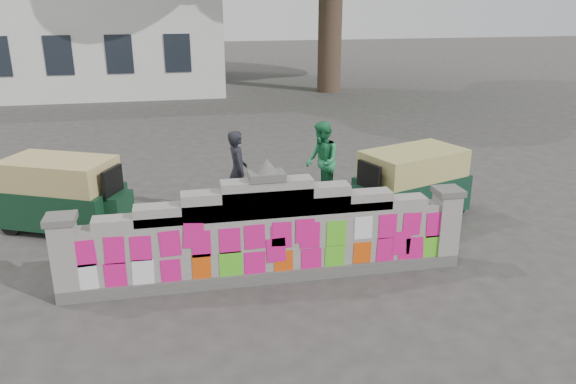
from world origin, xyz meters
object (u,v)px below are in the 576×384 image
Objects in this scene: pedestrian at (322,162)px; rickshaw_left at (64,194)px; cyclist_rider at (238,183)px; rickshaw_right at (410,183)px; cyclist_bike at (239,199)px.

pedestrian is 0.68× the size of rickshaw_left.
pedestrian is at bearing -70.01° from cyclist_rider.
rickshaw_left is (-5.27, -0.63, -0.15)m from pedestrian.
cyclist_rider is 0.62× the size of rickshaw_right.
pedestrian reaches higher than rickshaw_right.
rickshaw_left is (-3.32, 0.25, 0.26)m from cyclist_bike.
rickshaw_right is at bearing 47.53° from pedestrian.
rickshaw_right is (1.47, -1.39, -0.15)m from pedestrian.
rickshaw_right is at bearing -102.72° from cyclist_rider.
rickshaw_right is (3.42, -0.50, -0.07)m from cyclist_rider.
cyclist_bike is 1.12× the size of cyclist_rider.
rickshaw_left is at bearing 81.34° from cyclist_rider.
rickshaw_left is at bearing 81.34° from cyclist_bike.
cyclist_rider reaches higher than cyclist_bike.
cyclist_bike is 3.47m from rickshaw_right.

